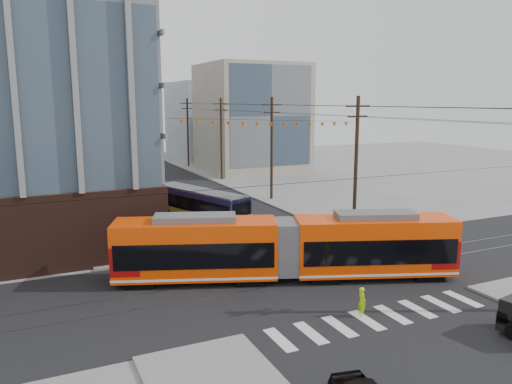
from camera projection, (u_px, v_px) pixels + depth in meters
ground at (345, 296)px, 27.46m from camera, size 160.00×160.00×0.00m
bg_bldg_nw_near at (9, 113)px, 65.20m from camera, size 18.00×16.00×18.00m
bg_bldg_ne_near at (251, 118)px, 75.47m from camera, size 14.00×14.00×16.00m
bg_bldg_nw_far at (31, 104)px, 84.10m from camera, size 16.00×18.00×20.00m
bg_bldg_ne_far at (217, 120)px, 94.32m from camera, size 16.00×16.00×14.00m
utility_pole_far at (188, 133)px, 79.95m from camera, size 0.30×0.30×11.00m
streetcar at (286, 248)px, 29.81m from camera, size 19.95×9.87×3.90m
city_bus at (200, 206)px, 43.64m from camera, size 5.87×11.04×3.08m
parked_car_silver at (182, 236)px, 36.73m from camera, size 1.90×4.80×1.55m
parked_car_white at (161, 221)px, 42.06m from camera, size 3.27×4.87×1.31m
parked_car_grey at (148, 207)px, 47.54m from camera, size 2.24×4.86×1.35m
pedestrian at (362, 302)px, 24.81m from camera, size 0.46×0.62×1.53m
jersey_barrier at (344, 225)px, 41.58m from camera, size 1.81×3.82×0.75m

